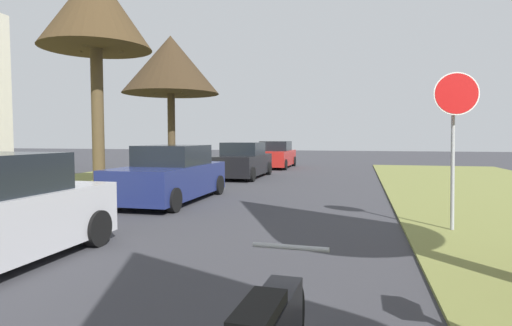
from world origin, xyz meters
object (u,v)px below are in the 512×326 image
at_px(street_tree_left_mid_b, 95,11).
at_px(parked_sedan_navy, 171,175).
at_px(stop_sign_far, 455,116).
at_px(street_tree_left_far, 171,65).
at_px(parked_sedan_black, 242,161).
at_px(parked_sedan_red, 275,156).

bearing_deg(street_tree_left_mid_b, parked_sedan_navy, -19.79).
xyz_separation_m(stop_sign_far, street_tree_left_far, (-10.01, 8.97, 2.83)).
bearing_deg(parked_sedan_navy, street_tree_left_far, 115.02).
bearing_deg(parked_sedan_navy, stop_sign_far, -18.70).
distance_m(street_tree_left_far, parked_sedan_navy, 8.48).
bearing_deg(parked_sedan_black, street_tree_left_far, -169.78).
relative_size(street_tree_left_mid_b, parked_sedan_black, 1.62).
relative_size(stop_sign_far, parked_sedan_navy, 0.67).
height_order(street_tree_left_mid_b, street_tree_left_far, street_tree_left_mid_b).
bearing_deg(street_tree_left_far, stop_sign_far, -41.87).
height_order(street_tree_left_far, parked_sedan_black, street_tree_left_far).
xyz_separation_m(parked_sedan_navy, parked_sedan_black, (0.07, 7.20, 0.00)).
relative_size(parked_sedan_black, parked_sedan_red, 1.00).
xyz_separation_m(stop_sign_far, parked_sedan_red, (-6.59, 15.88, -1.47)).
distance_m(parked_sedan_navy, parked_sedan_black, 7.20).
relative_size(stop_sign_far, street_tree_left_mid_b, 0.42).
distance_m(street_tree_left_mid_b, parked_sedan_navy, 6.06).
distance_m(stop_sign_far, street_tree_left_mid_b, 11.16).
xyz_separation_m(parked_sedan_navy, parked_sedan_red, (0.33, 13.54, 0.00)).
height_order(street_tree_left_far, parked_sedan_navy, street_tree_left_far).
distance_m(stop_sign_far, street_tree_left_far, 13.73).
height_order(stop_sign_far, parked_sedan_black, stop_sign_far).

